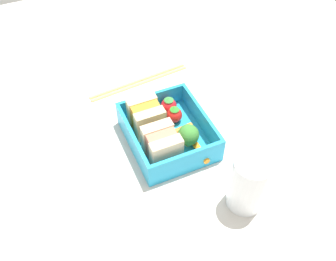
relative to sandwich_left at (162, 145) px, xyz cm
name	(u,v)px	position (x,y,z in cm)	size (l,w,h in cm)	color
ground_plane	(168,144)	(3.45, -2.63, -4.93)	(120.00, 120.00, 2.00)	beige
bento_tray	(168,138)	(3.45, -2.63, -3.33)	(15.61, 13.51, 1.20)	#219BCC
bento_rim	(168,129)	(3.45, -2.63, -0.83)	(15.61, 13.51, 3.80)	#219BCC
sandwich_left	(162,145)	(0.00, 0.00, 0.00)	(5.69, 5.27, 5.47)	beige
sandwich_center_left	(146,117)	(6.90, 0.00, 0.00)	(5.69, 5.27, 5.47)	beige
carrot_stick_far_left	(200,152)	(-2.37, -6.03, -2.19)	(1.09, 1.09, 4.55)	orange
broccoli_floret	(188,135)	(0.34, -5.00, -0.27)	(3.65, 3.65, 4.34)	#90BB68
carrot_stick_left	(182,129)	(3.55, -5.33, -2.17)	(1.13, 1.13, 4.07)	orange
strawberry_left	(174,115)	(6.47, -5.23, -1.20)	(2.81, 2.81, 3.41)	red
strawberry_far_left	(169,105)	(8.95, -5.21, -1.14)	(2.95, 2.95, 3.55)	red
chopstick_pair	(139,81)	(20.17, -3.59, -3.58)	(3.64, 21.54, 0.70)	tan
drinking_glass	(249,183)	(-12.62, -8.47, 0.99)	(5.66, 5.66, 9.86)	white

